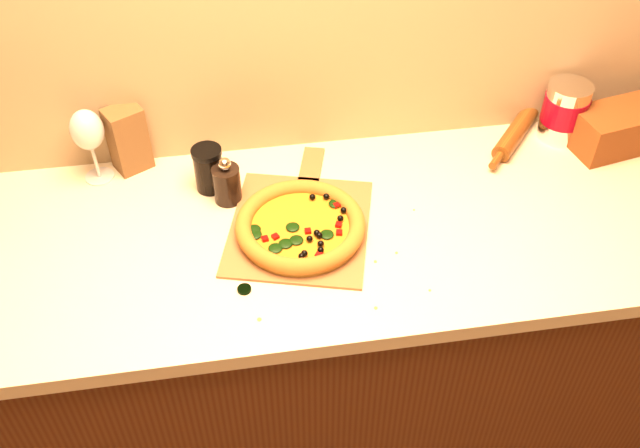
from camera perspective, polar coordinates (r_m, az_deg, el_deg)
The scene contains 11 objects.
cabinet at distance 2.02m, azimuth -1.36°, elevation -10.03°, with size 2.80×0.65×0.86m, color #49210F.
countertop at distance 1.68m, azimuth -1.62°, elevation -0.95°, with size 2.84×0.68×0.04m, color beige.
pizza_peel at distance 1.68m, azimuth -1.59°, elevation 0.09°, with size 0.40×0.51×0.01m.
pizza at distance 1.64m, azimuth -1.58°, elevation -0.15°, with size 0.30×0.30×0.04m.
bottle_cap at distance 1.55m, azimuth -6.08°, elevation -5.21°, with size 0.03×0.03×0.01m, color black.
pepper_grinder at distance 1.73m, azimuth -7.47°, elevation 3.26°, with size 0.07×0.07×0.13m.
rolling_pin at distance 1.99m, azimuth 15.46°, elevation 7.19°, with size 0.24×0.28×0.05m.
coffee_canister at distance 2.00m, azimuth 18.99°, elevation 8.60°, with size 0.12×0.12×0.16m.
wine_glass at distance 1.81m, azimuth -18.12°, elevation 7.02°, with size 0.08×0.08×0.20m.
paper_bag at distance 1.85m, azimuth -15.11°, elevation 6.59°, with size 0.09×0.07×0.17m, color brown.
dark_jar at distance 1.76m, azimuth -8.91°, elevation 4.38°, with size 0.07×0.07×0.12m.
Camera 1 is at (-0.14, 0.24, 2.06)m, focal length 40.00 mm.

